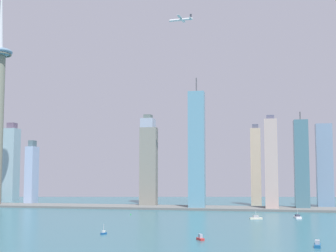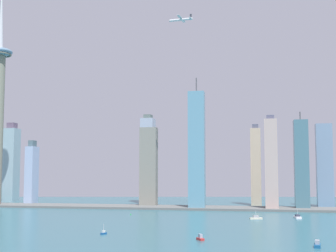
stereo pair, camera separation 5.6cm
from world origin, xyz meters
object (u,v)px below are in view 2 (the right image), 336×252
object	(u,v)px
skyscraper_5	(256,166)
skyscraper_7	(325,165)
skyscraper_0	(149,167)
skyscraper_1	(148,160)
skyscraper_8	(32,174)
boat_1	(298,217)
skyscraper_3	(301,165)
channel_buoy_0	(131,214)
skyscraper_4	(271,164)
skyscraper_6	(11,164)
boat_4	(200,238)
skyscraper_2	(197,150)
boat_5	(256,218)
boat_0	(317,245)
airplane	(181,19)
boat_6	(104,233)

from	to	relation	value
skyscraper_5	skyscraper_7	world-z (taller)	skyscraper_5
skyscraper_0	skyscraper_5	size ratio (longest dim) A/B	0.93
skyscraper_0	skyscraper_1	size ratio (longest dim) A/B	0.80
skyscraper_8	boat_1	bearing A→B (deg)	-20.51
skyscraper_1	skyscraper_7	bearing A→B (deg)	-5.77
skyscraper_3	channel_buoy_0	xyz separation A→B (m)	(-209.56, -125.20, -60.61)
skyscraper_8	skyscraper_4	bearing A→B (deg)	-5.70
skyscraper_7	skyscraper_8	xyz separation A→B (m)	(-451.38, -39.54, -13.97)
skyscraper_7	skyscraper_8	world-z (taller)	skyscraper_7
skyscraper_6	boat_4	world-z (taller)	skyscraper_6
skyscraper_2	skyscraper_4	xyz separation A→B (m)	(101.06, 9.85, -19.24)
skyscraper_1	skyscraper_8	bearing A→B (deg)	-158.73
skyscraper_4	boat_4	distance (m)	317.05
skyscraper_1	skyscraper_2	world-z (taller)	skyscraper_2
boat_5	boat_4	bearing A→B (deg)	-124.65
skyscraper_4	boat_4	xyz separation A→B (m)	(-57.71, -305.70, -61.14)
skyscraper_7	skyscraper_6	bearing A→B (deg)	177.39
skyscraper_5	boat_0	distance (m)	419.95
boat_0	boat_5	xyz separation A→B (m)	(-44.96, 191.81, -0.24)
airplane	boat_1	bearing A→B (deg)	161.29
skyscraper_5	channel_buoy_0	distance (m)	251.51
skyscraper_6	skyscraper_7	size ratio (longest dim) A/B	1.12
skyscraper_5	boat_4	bearing A→B (deg)	-95.15
skyscraper_0	boat_6	bearing A→B (deg)	-83.19
skyscraper_2	skyscraper_5	world-z (taller)	skyscraper_2
skyscraper_4	boat_1	xyz separation A→B (m)	(26.17, -111.99, -61.25)
skyscraper_2	boat_5	bearing A→B (deg)	-56.21
skyscraper_3	boat_6	size ratio (longest dim) A/B	15.54
skyscraper_2	boat_6	distance (m)	291.42
skyscraper_5	boat_5	distance (m)	229.04
skyscraper_5	skyscraper_2	bearing A→B (deg)	-128.57
skyscraper_7	boat_1	xyz separation A→B (m)	(-52.64, -188.70, -60.16)
skyscraper_5	skyscraper_7	bearing A→B (deg)	-7.02
skyscraper_0	boat_4	bearing A→B (deg)	-69.93
skyscraper_2	skyscraper_7	distance (m)	200.65
boat_4	boat_6	distance (m)	85.26
skyscraper_6	skyscraper_2	bearing A→B (deg)	-17.81
skyscraper_3	boat_0	distance (m)	348.00
skyscraper_8	boat_0	xyz separation A→B (m)	(398.24, -361.05, -45.98)
skyscraper_2	boat_6	world-z (taller)	skyscraper_2
skyscraper_1	boat_0	size ratio (longest dim) A/B	11.88
skyscraper_6	skyscraper_0	bearing A→B (deg)	-16.11
skyscraper_8	skyscraper_2	bearing A→B (deg)	-9.82
skyscraper_2	boat_4	world-z (taller)	skyscraper_2
skyscraper_1	skyscraper_8	world-z (taller)	skyscraper_1
skyscraper_4	skyscraper_8	bearing A→B (deg)	174.30
skyscraper_2	skyscraper_1	bearing A→B (deg)	130.48
skyscraper_7	boat_4	xyz separation A→B (m)	(-136.52, -382.41, -60.05)
skyscraper_6	boat_4	bearing A→B (deg)	-46.40
boat_6	skyscraper_5	bearing A→B (deg)	-174.02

